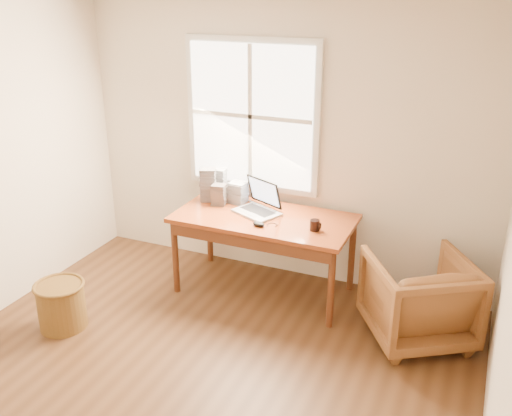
{
  "coord_description": "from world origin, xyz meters",
  "views": [
    {
      "loc": [
        1.79,
        -2.55,
        2.72
      ],
      "look_at": [
        -0.01,
        1.65,
        0.88
      ],
      "focal_mm": 40.0,
      "sensor_mm": 36.0,
      "label": 1
    }
  ],
  "objects_px": {
    "laptop": "(257,197)",
    "coffee_mug": "(315,225)",
    "desk": "(264,218)",
    "wicker_stool": "(62,306)",
    "armchair": "(419,299)",
    "cd_stack_a": "(219,182)"
  },
  "relations": [
    {
      "from": "laptop",
      "to": "coffee_mug",
      "type": "xyz_separation_m",
      "value": [
        0.59,
        -0.14,
        -0.12
      ]
    },
    {
      "from": "desk",
      "to": "laptop",
      "type": "height_order",
      "value": "laptop"
    },
    {
      "from": "armchair",
      "to": "wicker_stool",
      "type": "distance_m",
      "value": 2.93
    },
    {
      "from": "coffee_mug",
      "to": "cd_stack_a",
      "type": "xyz_separation_m",
      "value": [
        -1.11,
        0.42,
        0.09
      ]
    },
    {
      "from": "desk",
      "to": "wicker_stool",
      "type": "relative_size",
      "value": 4.1
    },
    {
      "from": "armchair",
      "to": "desk",
      "type": "bearing_deg",
      "value": -40.79
    },
    {
      "from": "laptop",
      "to": "coffee_mug",
      "type": "height_order",
      "value": "laptop"
    },
    {
      "from": "coffee_mug",
      "to": "cd_stack_a",
      "type": "distance_m",
      "value": 1.19
    },
    {
      "from": "armchair",
      "to": "wicker_stool",
      "type": "bearing_deg",
      "value": -12.04
    },
    {
      "from": "cd_stack_a",
      "to": "desk",
      "type": "bearing_deg",
      "value": -27.3
    },
    {
      "from": "desk",
      "to": "armchair",
      "type": "xyz_separation_m",
      "value": [
        1.43,
        -0.21,
        -0.37
      ]
    },
    {
      "from": "desk",
      "to": "laptop",
      "type": "relative_size",
      "value": 3.45
    },
    {
      "from": "desk",
      "to": "armchair",
      "type": "distance_m",
      "value": 1.49
    },
    {
      "from": "desk",
      "to": "coffee_mug",
      "type": "height_order",
      "value": "coffee_mug"
    },
    {
      "from": "laptop",
      "to": "cd_stack_a",
      "type": "relative_size",
      "value": 1.68
    },
    {
      "from": "wicker_stool",
      "to": "cd_stack_a",
      "type": "height_order",
      "value": "cd_stack_a"
    },
    {
      "from": "armchair",
      "to": "wicker_stool",
      "type": "height_order",
      "value": "armchair"
    },
    {
      "from": "desk",
      "to": "wicker_stool",
      "type": "height_order",
      "value": "desk"
    },
    {
      "from": "wicker_stool",
      "to": "laptop",
      "type": "height_order",
      "value": "laptop"
    },
    {
      "from": "laptop",
      "to": "cd_stack_a",
      "type": "xyz_separation_m",
      "value": [
        -0.52,
        0.28,
        -0.03
      ]
    },
    {
      "from": "coffee_mug",
      "to": "wicker_stool",
      "type": "bearing_deg",
      "value": -149.81
    },
    {
      "from": "laptop",
      "to": "wicker_stool",
      "type": "bearing_deg",
      "value": -110.02
    }
  ]
}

